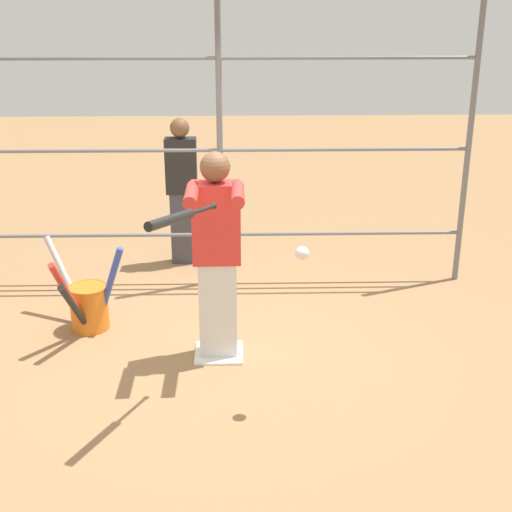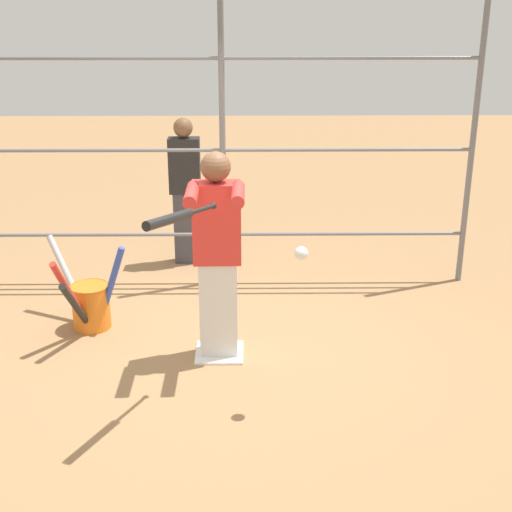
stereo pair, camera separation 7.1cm
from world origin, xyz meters
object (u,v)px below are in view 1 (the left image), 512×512
(bat_bucket, at_px, (87,304))
(softball_in_flight, at_px, (302,253))
(batter, at_px, (217,251))
(baseball_bat_swinging, at_px, (176,218))
(bystander_behind_fence, at_px, (182,189))

(bat_bucket, bearing_deg, softball_in_flight, 144.36)
(batter, height_order, baseball_bat_swinging, batter)
(batter, height_order, bat_bucket, batter)
(batter, bearing_deg, bystander_behind_fence, -78.79)
(baseball_bat_swinging, bearing_deg, batter, -103.78)
(bystander_behind_fence, bearing_deg, baseball_bat_swinging, 93.82)
(bystander_behind_fence, bearing_deg, softball_in_flight, 109.45)
(batter, distance_m, bystander_behind_fence, 2.25)
(batter, relative_size, baseball_bat_swinging, 2.09)
(softball_in_flight, bearing_deg, bat_bucket, -35.64)
(bat_bucket, relative_size, bystander_behind_fence, 0.67)
(softball_in_flight, xyz_separation_m, bat_bucket, (1.80, -1.29, -0.95))
(bystander_behind_fence, bearing_deg, bat_bucket, 65.98)
(baseball_bat_swinging, height_order, bat_bucket, baseball_bat_swinging)
(baseball_bat_swinging, xyz_separation_m, bat_bucket, (0.96, -1.45, -1.26))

